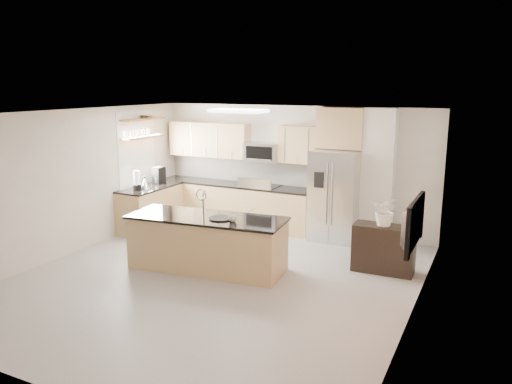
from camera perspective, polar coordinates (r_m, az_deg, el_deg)
The scene contains 27 objects.
floor at distance 8.04m, azimuth -4.79°, elevation -9.93°, with size 6.50×6.50×0.00m, color #A29F9A.
ceiling at distance 7.47m, azimuth -5.15°, elevation 8.90°, with size 6.00×6.50×0.02m, color white.
wall_back at distance 10.51m, azimuth 4.23°, elevation 2.73°, with size 6.00×0.02×2.60m, color beige.
wall_front at distance 5.26m, azimuth -23.73°, elevation -8.01°, with size 6.00×0.02×2.60m, color beige.
wall_left at distance 9.53m, azimuth -20.61°, elevation 0.99°, with size 0.02×6.50×2.60m, color beige.
wall_right at distance 6.66m, azimuth 17.79°, elevation -3.41°, with size 0.02×6.50×2.60m, color beige.
back_counter at distance 10.91m, azimuth -2.45°, elevation -1.33°, with size 3.55×0.66×1.44m.
left_counter at distance 10.82m, azimuth -11.98°, elevation -1.78°, with size 0.66×1.50×0.92m.
range at distance 10.62m, azimuth 0.49°, elevation -1.69°, with size 0.76×0.64×1.14m.
upper_cabinets at distance 10.84m, azimuth -2.49°, elevation 5.85°, with size 3.50×0.33×0.75m.
microwave at distance 10.51m, azimuth 0.79°, elevation 4.59°, with size 0.76×0.40×0.40m.
refrigerator at distance 9.89m, azimuth 9.06°, elevation -0.40°, with size 0.92×0.78×1.78m.
partition_column at distance 9.84m, azimuth 13.76°, elevation 1.76°, with size 0.60×0.30×2.60m, color silver.
window at distance 10.79m, azimuth -13.53°, elevation 4.55°, with size 0.04×1.15×1.65m.
shelf_lower at distance 10.75m, azimuth -12.74°, elevation 6.17°, with size 0.30×1.20×0.04m, color olive.
shelf_upper at distance 10.72m, azimuth -12.84°, elevation 8.14°, with size 0.30×1.20×0.04m, color olive.
ceiling_fixture at distance 9.05m, azimuth -2.01°, elevation 9.26°, with size 1.00×0.50×0.06m, color white.
island at distance 8.35m, azimuth -5.60°, elevation -5.79°, with size 2.69×1.21×1.33m.
credenza at distance 8.47m, azimuth 14.38°, elevation -6.30°, with size 0.98×0.41×0.79m, color black.
cup at distance 7.88m, azimuth -2.68°, elevation -3.05°, with size 0.13×0.13×0.10m, color white.
platter at distance 8.06m, azimuth -4.04°, elevation -3.01°, with size 0.39×0.39×0.02m, color black.
blender at distance 10.39m, azimuth -13.45°, elevation 1.16°, with size 0.17×0.17×0.40m.
kettle at distance 10.51m, azimuth -12.59°, elevation 0.99°, with size 0.21×0.21×0.26m.
coffee_maker at distance 10.98m, azimuth -11.04°, elevation 1.84°, with size 0.22×0.26×0.36m.
bowl at distance 10.81m, azimuth -12.43°, elevation 8.50°, with size 0.32×0.32×0.08m, color silver.
flower_vase at distance 8.24m, azimuth 14.69°, elevation -1.22°, with size 0.69×0.60×0.76m, color silver.
television at distance 6.46m, azimuth 16.76°, elevation -3.34°, with size 1.08×0.14×0.62m, color black.
Camera 1 is at (3.87, -6.37, 3.03)m, focal length 35.00 mm.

